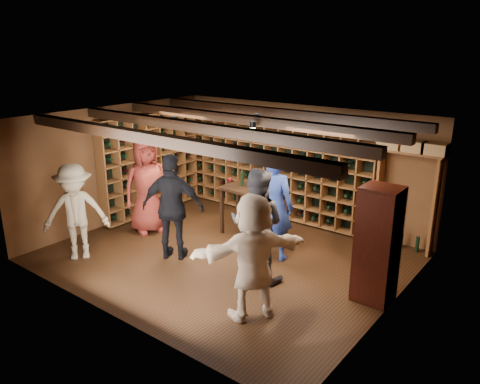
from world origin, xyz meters
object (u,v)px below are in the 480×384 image
Objects in this scene: guest_red_floral at (147,186)px; guest_khaki at (76,212)px; display_cabinet at (377,247)px; man_blue_shirt at (274,206)px; guest_beige at (253,257)px; man_grey_suit at (257,225)px; guest_woman_black at (173,207)px; tasting_table at (253,195)px.

guest_khaki is at bearing -160.60° from guest_red_floral.
man_blue_shirt reaches higher than display_cabinet.
man_blue_shirt is 1.08× the size of guest_beige.
man_grey_suit is 0.98× the size of guest_woman_black.
man_blue_shirt reaches higher than guest_woman_black.
guest_khaki is at bearing 9.12° from man_grey_suit.
guest_khaki is 3.32m from tasting_table.
guest_woman_black reaches higher than display_cabinet.
guest_khaki reaches higher than tasting_table.
man_blue_shirt is 0.86m from man_grey_suit.
tasting_table is at bearing -135.01° from guest_woman_black.
man_blue_shirt is 1.51× the size of tasting_table.
man_grey_suit is 1.03× the size of guest_beige.
display_cabinet is 1.00× the size of guest_khaki.
guest_beige is at bearing -54.13° from tasting_table.
man_blue_shirt is at bearing -58.70° from guest_red_floral.
man_blue_shirt is at bearing -169.69° from guest_woman_black.
man_blue_shirt reaches higher than man_grey_suit.
guest_beige is (0.62, -0.94, -0.02)m from man_grey_suit.
man_grey_suit is 2.96m from guest_red_floral.
tasting_table is at bearing 163.01° from display_cabinet.
guest_red_floral reaches higher than tasting_table.
display_cabinet is at bearing 174.29° from guest_beige.
guest_red_floral reaches higher than guest_khaki.
guest_beige is (3.56, -1.25, -0.06)m from guest_red_floral.
guest_beige is 2.91m from tasting_table.
man_blue_shirt reaches higher than guest_khaki.
guest_woman_black is at bearing 29.23° from man_blue_shirt.
man_grey_suit is at bearing -52.44° from tasting_table.
man_blue_shirt is 1.03× the size of guest_woman_black.
guest_woman_black reaches higher than guest_beige.
man_blue_shirt reaches higher than tasting_table.
man_blue_shirt is 3.50m from guest_khaki.
guest_beige is at bearing 106.65° from man_blue_shirt.
guest_khaki is (-1.36, -1.05, -0.09)m from guest_woman_black.
guest_red_floral reaches higher than man_grey_suit.
guest_red_floral is at bearing 37.28° from guest_khaki.
guest_khaki is (-2.76, -2.14, -0.11)m from man_blue_shirt.
guest_khaki is at bearing -124.80° from tasting_table.
guest_red_floral reaches higher than guest_woman_black.
tasting_table is (0.53, 1.67, -0.10)m from guest_woman_black.
guest_woman_black is 1.76m from tasting_table.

